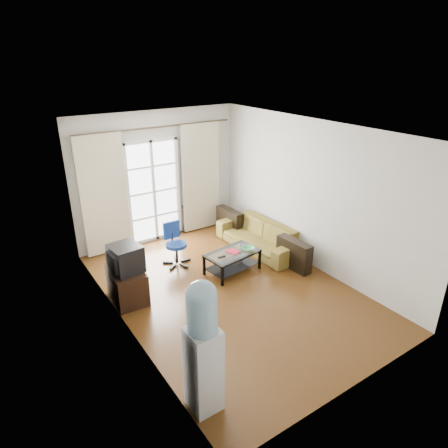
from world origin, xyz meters
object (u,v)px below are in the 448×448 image
at_px(tv_stand, 127,285).
at_px(crt_tv, 125,259).
at_px(task_chair, 176,252).
at_px(water_cooler, 203,345).
at_px(sofa, 259,236).
at_px(coffee_table, 232,259).

height_order(tv_stand, crt_tv, crt_tv).
bearing_deg(task_chair, water_cooler, -110.53).
relative_size(task_chair, water_cooler, 0.50).
xyz_separation_m(sofa, task_chair, (-1.69, 0.38, -0.04)).
distance_m(crt_tv, water_cooler, 2.51).
xyz_separation_m(crt_tv, water_cooler, (-0.08, -2.51, 0.11)).
distance_m(tv_stand, task_chair, 1.37).
bearing_deg(sofa, coffee_table, -67.80).
bearing_deg(sofa, water_cooler, -50.17).
distance_m(sofa, crt_tv, 2.96).
relative_size(sofa, water_cooler, 1.20).
distance_m(coffee_table, water_cooler, 3.12).
bearing_deg(tv_stand, coffee_table, -3.29).
height_order(crt_tv, water_cooler, water_cooler).
relative_size(coffee_table, task_chair, 1.28).
distance_m(tv_stand, crt_tv, 0.49).
bearing_deg(crt_tv, coffee_table, -11.31).
bearing_deg(coffee_table, sofa, 25.42).
xyz_separation_m(coffee_table, crt_tv, (-1.92, 0.19, 0.50)).
height_order(sofa, water_cooler, water_cooler).
xyz_separation_m(coffee_table, tv_stand, (-1.92, 0.20, 0.01)).
xyz_separation_m(task_chair, water_cooler, (-1.29, -3.16, 0.62)).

